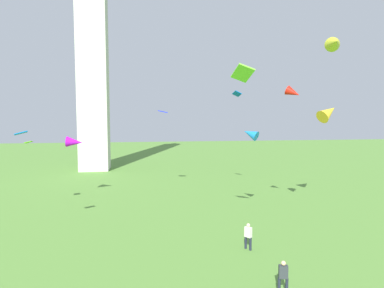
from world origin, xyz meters
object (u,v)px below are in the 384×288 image
object	(u,v)px
monument_obelisk	(92,12)
person_1	(248,235)
kite_flying_3	(335,43)
kite_flying_5	(21,133)
kite_flying_1	(237,94)
kite_flying_0	(250,134)
kite_flying_6	(243,73)
kite_flying_9	(163,112)
person_2	(283,275)
kite_flying_4	(328,112)
kite_flying_7	(29,142)
kite_flying_2	(74,142)
kite_flying_8	(293,93)

from	to	relation	value
monument_obelisk	person_1	distance (m)	47.51
kite_flying_3	kite_flying_5	size ratio (longest dim) A/B	1.86
kite_flying_1	kite_flying_0	bearing A→B (deg)	166.43
kite_flying_6	monument_obelisk	bearing A→B (deg)	-162.36
kite_flying_3	kite_flying_9	xyz separation A→B (m)	(-10.51, 17.04, -4.24)
person_2	kite_flying_0	distance (m)	13.76
monument_obelisk	kite_flying_9	distance (m)	28.15
kite_flying_4	kite_flying_1	bearing A→B (deg)	29.25
person_2	kite_flying_9	bearing A→B (deg)	115.08
kite_flying_3	kite_flying_4	distance (m)	10.39
person_2	kite_flying_7	distance (m)	24.26
kite_flying_0	kite_flying_4	bearing A→B (deg)	145.69
monument_obelisk	kite_flying_5	world-z (taller)	monument_obelisk
monument_obelisk	kite_flying_3	distance (m)	44.17
person_1	kite_flying_0	xyz separation A→B (m)	(2.40, 6.42, 6.51)
kite_flying_4	kite_flying_6	world-z (taller)	kite_flying_6
kite_flying_5	kite_flying_3	bearing A→B (deg)	-29.76
kite_flying_3	kite_flying_5	world-z (taller)	kite_flying_3
kite_flying_0	kite_flying_6	size ratio (longest dim) A/B	1.04
kite_flying_0	kite_flying_4	xyz separation A→B (m)	(8.58, 1.82, 1.93)
monument_obelisk	kite_flying_1	bearing A→B (deg)	-48.80
person_2	kite_flying_1	xyz separation A→B (m)	(4.04, 20.59, 10.78)
kite_flying_1	kite_flying_3	world-z (taller)	kite_flying_3
kite_flying_2	kite_flying_4	xyz separation A→B (m)	(25.06, -7.20, 3.10)
kite_flying_7	kite_flying_8	world-z (taller)	kite_flying_8
kite_flying_1	person_1	bearing A→B (deg)	161.83
kite_flying_8	kite_flying_6	bearing A→B (deg)	173.50
kite_flying_1	kite_flying_8	world-z (taller)	kite_flying_1
kite_flying_4	kite_flying_8	xyz separation A→B (m)	(-5.05, -2.59, 1.60)
kite_flying_0	kite_flying_3	bearing A→B (deg)	74.51
kite_flying_7	kite_flying_8	distance (m)	24.06
person_2	kite_flying_9	world-z (taller)	kite_flying_9
monument_obelisk	kite_flying_8	world-z (taller)	monument_obelisk
kite_flying_2	kite_flying_0	bearing A→B (deg)	-118.49
kite_flying_5	kite_flying_1	bearing A→B (deg)	10.36
person_2	kite_flying_6	world-z (taller)	kite_flying_6
kite_flying_2	kite_flying_8	world-z (taller)	kite_flying_8
person_1	kite_flying_6	distance (m)	10.80
person_1	kite_flying_9	xyz separation A→B (m)	(-4.44, 17.30, 8.70)
kite_flying_1	kite_flying_6	bearing A→B (deg)	160.06
kite_flying_8	kite_flying_7	bearing A→B (deg)	121.70
monument_obelisk	kite_flying_9	size ratio (longest dim) A/B	48.07
kite_flying_9	kite_flying_8	bearing A→B (deg)	131.44
kite_flying_5	person_2	bearing A→B (deg)	-51.67
kite_flying_7	kite_flying_1	bearing A→B (deg)	94.01
kite_flying_1	kite_flying_4	xyz separation A→B (m)	(7.04, -6.95, -2.28)
monument_obelisk	kite_flying_6	world-z (taller)	monument_obelisk
kite_flying_1	kite_flying_7	xyz separation A→B (m)	(-21.09, -4.31, -5.04)
monument_obelisk	kite_flying_4	world-z (taller)	monument_obelisk
person_1	kite_flying_0	bearing A→B (deg)	126.10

